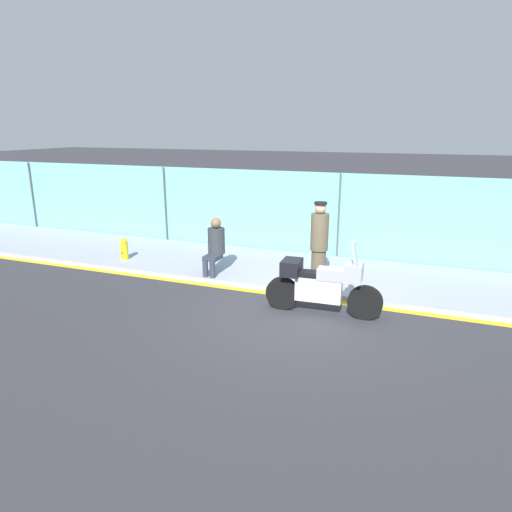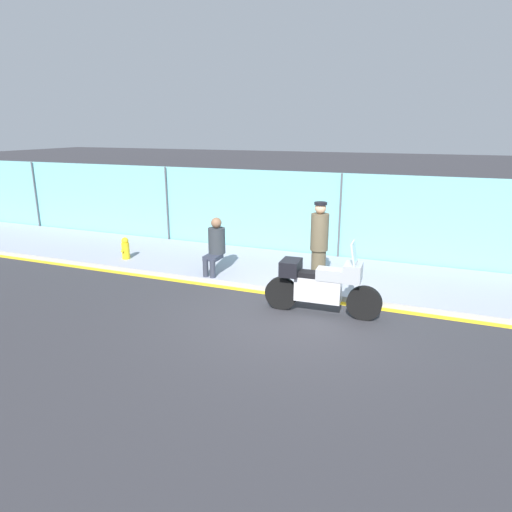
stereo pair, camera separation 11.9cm
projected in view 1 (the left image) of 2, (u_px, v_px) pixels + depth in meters
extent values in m
plane|color=#2D2D33|center=(293.00, 318.00, 8.80)|extent=(120.00, 120.00, 0.00)
cube|color=#8E93A3|center=(324.00, 274.00, 11.21)|extent=(40.13, 3.02, 0.13)
cube|color=gold|center=(307.00, 298.00, 9.79)|extent=(40.13, 0.18, 0.01)
cube|color=#6BB2B7|center=(339.00, 217.00, 12.34)|extent=(38.12, 0.08, 2.38)
cylinder|color=#4C4C51|center=(32.00, 197.00, 15.99)|extent=(0.05, 0.05, 2.38)
cylinder|color=#4C4C51|center=(165.00, 206.00, 14.12)|extent=(0.05, 0.05, 2.38)
cylinder|color=#4C4C51|center=(339.00, 218.00, 12.25)|extent=(0.05, 0.05, 2.38)
cylinder|color=black|center=(365.00, 303.00, 8.66)|extent=(0.67, 0.17, 0.66)
cylinder|color=black|center=(282.00, 293.00, 9.16)|extent=(0.67, 0.17, 0.66)
cube|color=silver|center=(319.00, 289.00, 8.89)|extent=(0.91, 0.32, 0.48)
cube|color=#999EA3|center=(331.00, 274.00, 8.73)|extent=(0.53, 0.33, 0.22)
cube|color=black|center=(314.00, 274.00, 8.84)|extent=(0.61, 0.31, 0.10)
cube|color=#999EA3|center=(354.00, 272.00, 8.58)|extent=(0.34, 0.49, 0.34)
cube|color=silver|center=(355.00, 253.00, 8.47)|extent=(0.12, 0.42, 0.42)
cube|color=black|center=(292.00, 267.00, 8.95)|extent=(0.38, 0.52, 0.30)
cylinder|color=brown|center=(318.00, 267.00, 10.18)|extent=(0.32, 0.32, 0.81)
cylinder|color=brown|center=(320.00, 232.00, 9.96)|extent=(0.39, 0.39, 0.81)
sphere|color=tan|center=(321.00, 208.00, 9.82)|extent=(0.24, 0.24, 0.24)
cylinder|color=black|center=(321.00, 203.00, 9.79)|extent=(0.28, 0.28, 0.05)
cylinder|color=#2D3342|center=(205.00, 268.00, 10.76)|extent=(0.13, 0.13, 0.43)
cylinder|color=#2D3342|center=(212.00, 269.00, 10.69)|extent=(0.13, 0.13, 0.43)
cube|color=#2D3342|center=(213.00, 257.00, 10.86)|extent=(0.35, 0.43, 0.10)
cylinder|color=#2D3338|center=(216.00, 241.00, 10.96)|extent=(0.41, 0.41, 0.61)
sphere|color=brown|center=(216.00, 223.00, 10.84)|extent=(0.25, 0.25, 0.25)
cylinder|color=gold|center=(124.00, 251.00, 12.20)|extent=(0.21, 0.21, 0.44)
sphere|color=gold|center=(124.00, 241.00, 12.12)|extent=(0.19, 0.19, 0.19)
cylinder|color=gold|center=(122.00, 251.00, 12.09)|extent=(0.07, 0.08, 0.07)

